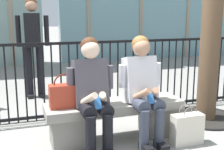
% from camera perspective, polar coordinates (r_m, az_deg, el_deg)
% --- Properties ---
extents(ground_plane, '(60.00, 60.00, 0.00)m').
position_cam_1_polar(ground_plane, '(3.60, 0.51, -12.07)').
color(ground_plane, gray).
extents(stone_bench, '(1.60, 0.44, 0.45)m').
position_cam_1_polar(stone_bench, '(3.50, 0.52, -8.01)').
color(stone_bench, gray).
rests_on(stone_bench, ground).
extents(seated_person_with_phone, '(0.52, 0.66, 1.21)m').
position_cam_1_polar(seated_person_with_phone, '(3.19, -3.76, -2.90)').
color(seated_person_with_phone, black).
rests_on(seated_person_with_phone, ground).
extents(seated_person_companion, '(0.52, 0.66, 1.21)m').
position_cam_1_polar(seated_person_companion, '(3.38, 6.00, -2.08)').
color(seated_person_companion, '#383D4C').
rests_on(seated_person_companion, ground).
extents(handbag_on_bench, '(0.33, 0.15, 0.37)m').
position_cam_1_polar(handbag_on_bench, '(3.26, -9.11, -3.86)').
color(handbag_on_bench, '#B23823').
rests_on(handbag_on_bench, stone_bench).
extents(shopping_bag, '(0.36, 0.14, 0.45)m').
position_cam_1_polar(shopping_bag, '(3.50, 14.24, -9.97)').
color(shopping_bag, beige).
rests_on(shopping_bag, ground).
extents(bystander_further_back, '(0.55, 0.42, 1.71)m').
position_cam_1_polar(bystander_further_back, '(5.30, -14.92, 6.47)').
color(bystander_further_back, black).
rests_on(bystander_further_back, ground).
extents(plaza_railing, '(9.33, 0.04, 1.08)m').
position_cam_1_polar(plaza_railing, '(4.26, -3.42, -0.59)').
color(plaza_railing, black).
rests_on(plaza_railing, ground).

